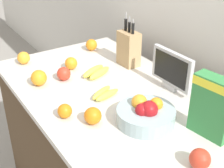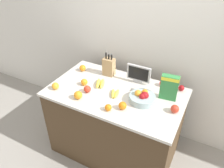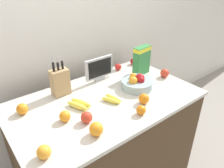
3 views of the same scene
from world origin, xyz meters
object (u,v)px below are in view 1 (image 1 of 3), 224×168
(banana_bunch_right, at_px, (96,72))
(orange_front_center, at_px, (93,116))
(cereal_box, at_px, (213,105))
(orange_front_left, at_px, (71,63))
(apple_rightmost, at_px, (64,74))
(apple_by_knife_block, at_px, (218,102))
(banana_bunch_left, at_px, (105,94))
(orange_near_bowl, at_px, (39,78))
(fruit_bowl, at_px, (146,114))
(orange_mid_left, at_px, (24,58))
(orange_back_center, at_px, (65,111))
(apple_rear, at_px, (200,159))
(small_monitor, at_px, (172,70))
(orange_mid_right, at_px, (91,45))
(knife_block, at_px, (129,48))

(banana_bunch_right, distance_m, orange_front_center, 0.48)
(cereal_box, height_order, banana_bunch_right, cereal_box)
(orange_front_center, distance_m, orange_front_left, 0.59)
(apple_rightmost, bearing_deg, apple_by_knife_block, 36.31)
(banana_bunch_left, height_order, orange_near_bowl, orange_near_bowl)
(orange_near_bowl, bearing_deg, banana_bunch_right, 77.75)
(fruit_bowl, bearing_deg, orange_mid_left, -165.18)
(banana_bunch_right, relative_size, orange_back_center, 2.97)
(apple_rear, bearing_deg, orange_near_bowl, -164.74)
(orange_near_bowl, relative_size, orange_mid_left, 1.12)
(orange_front_left, bearing_deg, small_monitor, 32.91)
(orange_front_left, distance_m, orange_mid_left, 0.32)
(fruit_bowl, xyz_separation_m, orange_mid_right, (-0.89, 0.23, -0.01))
(small_monitor, bearing_deg, knife_block, -179.47)
(cereal_box, xyz_separation_m, orange_front_left, (-0.90, -0.20, -0.11))
(banana_bunch_right, height_order, orange_front_left, orange_front_left)
(small_monitor, height_order, orange_mid_left, small_monitor)
(small_monitor, relative_size, apple_rightmost, 3.56)
(fruit_bowl, distance_m, orange_back_center, 0.37)
(fruit_bowl, xyz_separation_m, apple_rightmost, (-0.58, -0.13, -0.01))
(orange_front_left, bearing_deg, banana_bunch_right, 28.27)
(orange_mid_right, xyz_separation_m, orange_mid_left, (-0.04, -0.47, -0.00))
(orange_front_left, bearing_deg, banana_bunch_left, -0.81)
(apple_rear, relative_size, orange_front_center, 1.00)
(apple_rightmost, xyz_separation_m, orange_front_center, (0.46, -0.07, 0.00))
(orange_mid_right, distance_m, orange_mid_left, 0.47)
(orange_mid_right, distance_m, orange_back_center, 0.83)
(apple_rightmost, xyz_separation_m, orange_near_bowl, (-0.02, -0.14, 0.01))
(knife_block, distance_m, orange_back_center, 0.67)
(orange_front_center, height_order, orange_back_center, orange_front_center)
(banana_bunch_left, relative_size, orange_front_center, 2.16)
(orange_front_left, bearing_deg, apple_by_knife_block, 26.93)
(orange_near_bowl, bearing_deg, apple_by_knife_block, 42.49)
(orange_front_left, bearing_deg, apple_rear, 0.85)
(banana_bunch_left, bearing_deg, orange_near_bowl, -142.49)
(knife_block, distance_m, banana_bunch_left, 0.43)
(orange_front_left, bearing_deg, orange_mid_left, -137.63)
(knife_block, distance_m, orange_near_bowl, 0.58)
(banana_bunch_left, height_order, orange_front_center, orange_front_center)
(apple_rear, bearing_deg, knife_block, 160.41)
(banana_bunch_right, xyz_separation_m, apple_by_knife_block, (0.63, 0.31, 0.01))
(fruit_bowl, relative_size, orange_mid_left, 3.36)
(cereal_box, relative_size, orange_front_left, 3.54)
(cereal_box, xyz_separation_m, apple_rightmost, (-0.80, -0.30, -0.11))
(apple_rear, bearing_deg, orange_mid_left, -169.65)
(orange_front_left, height_order, orange_mid_right, orange_mid_right)
(cereal_box, bearing_deg, orange_near_bowl, -158.91)
(fruit_bowl, xyz_separation_m, orange_front_left, (-0.69, -0.03, -0.01))
(cereal_box, bearing_deg, fruit_bowl, -148.83)
(cereal_box, relative_size, orange_mid_right, 3.41)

